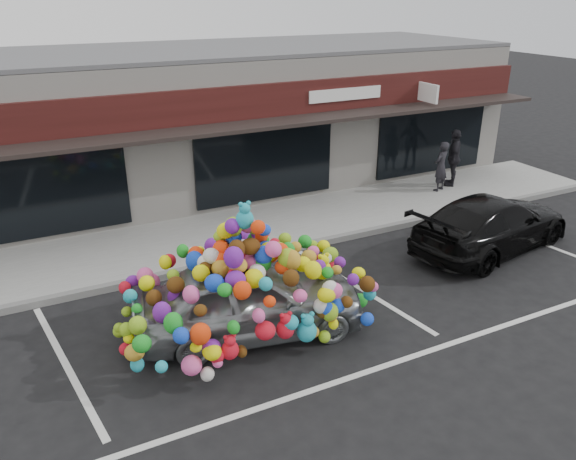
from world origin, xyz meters
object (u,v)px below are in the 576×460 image
black_sedan (492,223)px  pedestrian_a (441,166)px  toy_car (249,291)px  pedestrian_c (454,158)px

black_sedan → pedestrian_a: bearing=-33.6°
toy_car → pedestrian_c: size_ratio=2.65×
black_sedan → pedestrian_c: (2.25, 3.92, 0.38)m
pedestrian_c → black_sedan: bearing=13.9°
pedestrian_c → pedestrian_a: bearing=-27.6°
pedestrian_a → pedestrian_c: (0.71, 0.24, 0.13)m
black_sedan → pedestrian_a: pedestrian_a is taller
black_sedan → toy_car: bearing=85.6°
pedestrian_a → pedestrian_c: pedestrian_c is taller
toy_car → pedestrian_a: toy_car is taller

